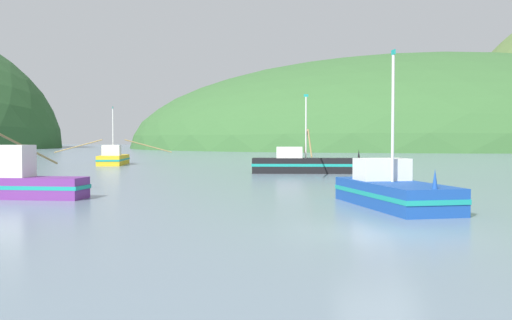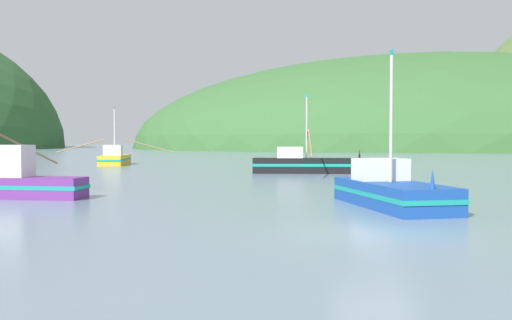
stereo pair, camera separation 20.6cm
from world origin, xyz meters
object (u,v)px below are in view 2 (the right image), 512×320
at_px(fishing_boat_blue, 390,191).
at_px(fishing_boat_yellow, 115,158).
at_px(fishing_boat_black, 307,164).
at_px(channel_buoy, 377,176).

relative_size(fishing_boat_blue, fishing_boat_yellow, 0.61).
relative_size(fishing_boat_black, fishing_boat_blue, 1.79).
bearing_deg(fishing_boat_black, fishing_boat_blue, -83.42).
bearing_deg(fishing_boat_black, fishing_boat_yellow, 143.69).
distance_m(fishing_boat_blue, fishing_boat_yellow, 44.21).
xyz_separation_m(fishing_boat_blue, channel_buoy, (1.74, 10.68, -0.08)).
distance_m(fishing_boat_blue, channel_buoy, 10.82).
relative_size(fishing_boat_blue, channel_buoy, 5.53).
height_order(fishing_boat_blue, channel_buoy, fishing_boat_blue).
relative_size(fishing_boat_yellow, channel_buoy, 9.08).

